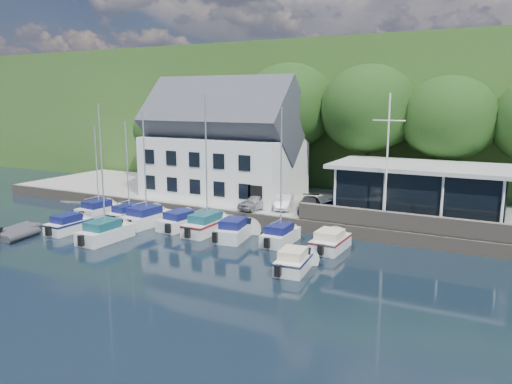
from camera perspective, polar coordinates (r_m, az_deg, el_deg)
ground at (r=30.69m, az=-8.66°, el=-8.59°), size 180.00×180.00×0.00m
quay at (r=45.28m, az=4.57°, el=-1.55°), size 60.00×13.00×1.00m
quay_face at (r=39.54m, az=0.82°, el=-3.32°), size 60.00×0.30×1.00m
hillside at (r=86.97m, az=16.48°, el=8.88°), size 160.00×75.00×16.00m
field_patch at (r=93.86m, az=22.69°, el=13.59°), size 50.00×30.00×0.30m
harbor_building at (r=46.83m, az=-3.75°, el=4.88°), size 14.40×8.20×8.70m
club_pavilion at (r=40.32m, az=18.25°, el=0.12°), size 13.20×7.20×4.10m
seawall at (r=36.02m, az=18.43°, el=-3.47°), size 18.00×0.50×1.20m
gangway at (r=47.82m, az=-18.24°, el=-2.02°), size 1.20×6.00×1.40m
car_silver at (r=41.31m, az=0.14°, el=-1.11°), size 2.47×3.94×1.25m
car_white at (r=41.53m, az=3.22°, el=-1.12°), size 2.17×3.73×1.16m
car_dgrey at (r=40.47m, az=6.09°, el=-1.47°), size 2.77×4.34×1.17m
car_blue at (r=39.82m, az=8.95°, el=-1.61°), size 2.49×4.21×1.35m
flagpole at (r=36.37m, az=14.74°, el=3.46°), size 2.26×0.20×9.42m
tree_0 at (r=57.99m, az=-10.93°, el=5.52°), size 5.92×5.92×8.09m
tree_1 at (r=54.81m, az=-6.30°, el=7.10°), size 8.35×8.35×11.40m
tree_2 at (r=48.80m, az=3.76°, el=7.30°), size 9.09×9.09×12.42m
tree_3 at (r=46.68m, az=12.63°, el=6.72°), size 8.85×8.85×12.10m
tree_4 at (r=45.64m, az=21.02°, el=5.49°), size 8.04×8.04×10.99m
boat_r1_0 at (r=44.56m, az=-17.75°, el=2.78°), size 2.45×5.77×8.67m
boat_r1_1 at (r=42.50m, az=-14.48°, el=2.34°), size 2.30×6.11×8.30m
boat_r1_2 at (r=40.31m, az=-12.60°, el=2.90°), size 2.79×6.41×9.57m
boat_r1_3 at (r=39.57m, az=-8.48°, el=-3.10°), size 2.80×5.98×1.44m
boat_r1_4 at (r=37.31m, az=-5.69°, el=2.50°), size 1.96×6.72×9.57m
boat_r1_5 at (r=36.30m, az=-2.45°, el=-4.18°), size 2.85×5.79×1.52m
boat_r1_6 at (r=34.43m, az=2.88°, el=1.00°), size 1.95×5.35×8.57m
boat_r1_7 at (r=34.04m, az=8.51°, el=-5.41°), size 2.07×5.11×1.40m
boat_r2_0 at (r=40.63m, az=-20.61°, el=-3.33°), size 1.91×5.09×1.42m
boat_r2_1 at (r=36.58m, az=-17.16°, el=1.73°), size 2.10×5.99×9.35m
boat_r2_4 at (r=29.83m, az=4.39°, el=-7.68°), size 2.33×4.92×1.37m
dinghy_0 at (r=41.88m, az=-25.35°, el=-3.76°), size 2.45×3.43×0.73m
dinghy_1 at (r=40.44m, az=-25.58°, el=-4.27°), size 2.28×3.35×0.73m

